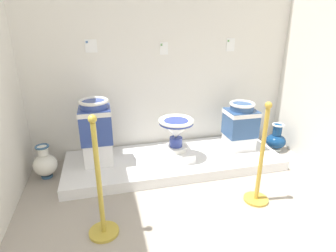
% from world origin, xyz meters
% --- Properties ---
extents(wall_back, '(3.49, 0.06, 3.03)m').
position_xyz_m(wall_back, '(1.64, 3.12, 1.52)').
color(wall_back, silver).
rests_on(wall_back, ground_plane).
extents(display_platform, '(2.53, 0.89, 0.12)m').
position_xyz_m(display_platform, '(1.64, 2.63, 0.06)').
color(display_platform, white).
rests_on(display_platform, ground_plane).
extents(plinth_block_squat_floral, '(0.31, 0.29, 0.27)m').
position_xyz_m(plinth_block_squat_floral, '(0.78, 2.69, 0.25)').
color(plinth_block_squat_floral, white).
rests_on(plinth_block_squat_floral, display_platform).
extents(antique_toilet_squat_floral, '(0.34, 0.33, 0.48)m').
position_xyz_m(antique_toilet_squat_floral, '(0.78, 2.69, 0.64)').
color(antique_toilet_squat_floral, '#30468E').
rests_on(antique_toilet_squat_floral, plinth_block_squat_floral).
extents(plinth_block_broad_patterned, '(0.36, 0.38, 0.11)m').
position_xyz_m(plinth_block_broad_patterned, '(1.66, 2.58, 0.17)').
color(plinth_block_broad_patterned, white).
rests_on(plinth_block_broad_patterned, display_platform).
extents(antique_toilet_broad_patterned, '(0.40, 0.40, 0.38)m').
position_xyz_m(antique_toilet_broad_patterned, '(1.66, 2.58, 0.48)').
color(antique_toilet_broad_patterned, white).
rests_on(antique_toilet_broad_patterned, plinth_block_broad_patterned).
extents(plinth_block_tall_cobalt, '(0.33, 0.29, 0.17)m').
position_xyz_m(plinth_block_tall_cobalt, '(2.51, 2.67, 0.20)').
color(plinth_block_tall_cobalt, white).
rests_on(plinth_block_tall_cobalt, display_platform).
extents(antique_toilet_tall_cobalt, '(0.37, 0.32, 0.43)m').
position_xyz_m(antique_toilet_tall_cobalt, '(2.51, 2.67, 0.51)').
color(antique_toilet_tall_cobalt, '#2F5081').
rests_on(antique_toilet_tall_cobalt, plinth_block_tall_cobalt).
extents(info_placard_first, '(0.13, 0.01, 0.14)m').
position_xyz_m(info_placard_first, '(0.80, 3.09, 1.37)').
color(info_placard_first, white).
extents(info_placard_second, '(0.10, 0.01, 0.14)m').
position_xyz_m(info_placard_second, '(1.64, 3.09, 1.33)').
color(info_placard_second, white).
extents(info_placard_third, '(0.11, 0.01, 0.16)m').
position_xyz_m(info_placard_third, '(2.50, 3.09, 1.36)').
color(info_placard_third, white).
extents(decorative_vase_companion, '(0.26, 0.26, 0.39)m').
position_xyz_m(decorative_vase_companion, '(0.20, 2.70, 0.17)').
color(decorative_vase_companion, '#365B81').
rests_on(decorative_vase_companion, ground_plane).
extents(decorative_vase_spare, '(0.26, 0.26, 0.37)m').
position_xyz_m(decorative_vase_spare, '(3.09, 2.72, 0.15)').
color(decorative_vase_spare, white).
rests_on(decorative_vase_spare, ground_plane).
extents(stanchion_post_near_left, '(0.25, 0.25, 1.03)m').
position_xyz_m(stanchion_post_near_left, '(0.79, 1.66, 0.32)').
color(stanchion_post_near_left, gold).
rests_on(stanchion_post_near_left, ground_plane).
extents(stanchion_post_near_right, '(0.23, 0.23, 1.00)m').
position_xyz_m(stanchion_post_near_right, '(2.24, 1.76, 0.32)').
color(stanchion_post_near_right, gold).
rests_on(stanchion_post_near_right, ground_plane).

